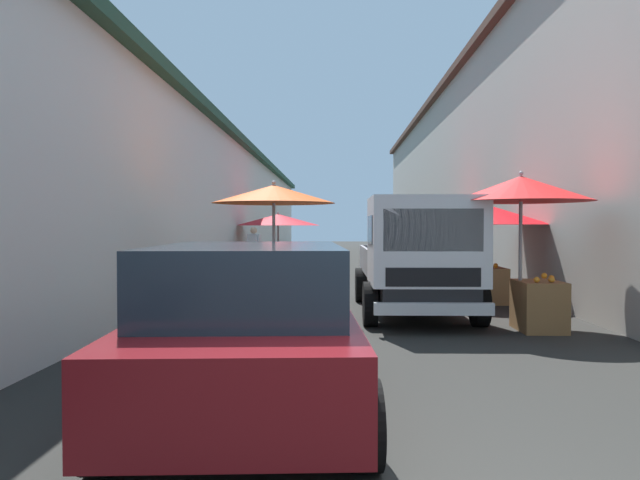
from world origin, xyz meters
name	(u,v)px	position (x,y,z in m)	size (l,w,h in m)	color
ground	(353,284)	(13.50, 0.00, 0.00)	(90.00, 90.00, 0.00)	#282826
building_left_whitewash	(124,204)	(15.75, 7.27, 2.33)	(49.80, 7.50, 4.65)	silver
building_right_concrete	(583,163)	(15.75, -7.27, 3.60)	(49.80, 7.50, 7.17)	#A39E93
fruit_stall_far_right	(482,221)	(9.76, -2.65, 1.72)	(2.85, 2.85, 2.18)	#9E9EA3
fruit_stall_near_left	(412,221)	(15.69, -1.92, 1.76)	(2.74, 2.74, 2.23)	#9E9EA3
fruit_stall_far_left	(524,210)	(6.39, -2.46, 1.86)	(2.18, 2.18, 2.47)	#9E9EA3
fruit_stall_mid_lane	(277,225)	(17.14, 2.47, 1.66)	(2.87, 2.87, 2.10)	#9E9EA3
fruit_stall_near_right	(271,221)	(7.31, 1.59, 1.71)	(2.14, 2.14, 2.40)	#9E9EA3
hatchback_car	(251,326)	(2.29, 1.21, 0.74)	(4.00, 2.11, 1.45)	#600F14
delivery_truck	(419,259)	(7.28, -0.95, 1.04)	(4.93, 1.99, 2.08)	black
vendor_by_crates	(254,248)	(15.45, 3.05, 0.91)	(0.46, 0.48, 1.58)	#665B4C
vendor_in_shade	(389,252)	(12.13, -0.88, 0.95)	(0.65, 0.27, 1.65)	navy
plastic_stool	(294,269)	(14.71, 1.72, 0.33)	(0.30, 0.30, 0.43)	red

